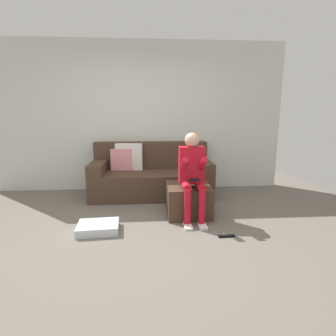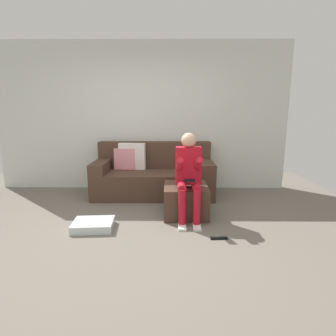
# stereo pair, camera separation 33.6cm
# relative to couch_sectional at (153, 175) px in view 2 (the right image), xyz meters

# --- Properties ---
(ground_plane) EXTENTS (7.02, 7.02, 0.00)m
(ground_plane) POSITION_rel_couch_sectional_xyz_m (-0.23, -1.77, -0.34)
(ground_plane) COLOR #6B6359
(wall_back) EXTENTS (5.40, 0.10, 2.70)m
(wall_back) POSITION_rel_couch_sectional_xyz_m (-0.23, 0.44, 1.00)
(wall_back) COLOR silver
(wall_back) RESTS_ON ground_plane
(couch_sectional) EXTENTS (2.05, 0.93, 0.91)m
(couch_sectional) POSITION_rel_couch_sectional_xyz_m (0.00, 0.00, 0.00)
(couch_sectional) COLOR #473326
(couch_sectional) RESTS_ON ground_plane
(ottoman) EXTENTS (0.61, 0.64, 0.43)m
(ottoman) POSITION_rel_couch_sectional_xyz_m (0.53, -1.01, -0.13)
(ottoman) COLOR #473326
(ottoman) RESTS_ON ground_plane
(person_seated) EXTENTS (0.34, 0.59, 1.17)m
(person_seated) POSITION_rel_couch_sectional_xyz_m (0.55, -1.17, 0.32)
(person_seated) COLOR red
(person_seated) RESTS_ON ground_plane
(storage_bin) EXTENTS (0.52, 0.42, 0.10)m
(storage_bin) POSITION_rel_couch_sectional_xyz_m (-0.66, -1.50, -0.29)
(storage_bin) COLOR silver
(storage_bin) RESTS_ON ground_plane
(remote_near_ottoman) EXTENTS (0.20, 0.05, 0.02)m
(remote_near_ottoman) POSITION_rel_couch_sectional_xyz_m (0.87, -1.77, -0.33)
(remote_near_ottoman) COLOR black
(remote_near_ottoman) RESTS_ON ground_plane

